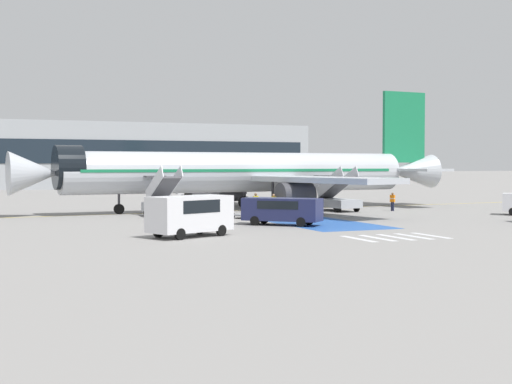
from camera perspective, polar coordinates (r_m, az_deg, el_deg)
name	(u,v)px	position (r m, az deg, el deg)	size (l,w,h in m)	color
ground_plane	(260,210)	(63.90, 0.34, -1.44)	(600.00, 600.00, 0.00)	gray
apron_leadline_yellow	(242,210)	(63.33, -1.12, -1.47)	(0.20, 75.82, 0.01)	gold
apron_stand_patch_blue	(321,223)	(49.75, 5.19, -2.49)	(5.91, 11.82, 0.01)	#2856A8
apron_walkway_bar_0	(358,239)	(39.48, 8.20, -3.73)	(0.44, 3.60, 0.01)	silver
apron_walkway_bar_1	(377,238)	(40.10, 9.68, -3.65)	(0.44, 3.60, 0.01)	silver
apron_walkway_bar_2	(396,237)	(40.75, 11.11, -3.56)	(0.44, 3.60, 0.01)	silver
apron_walkway_bar_3	(414,236)	(41.43, 12.49, -3.48)	(0.44, 3.60, 0.01)	silver
apron_walkway_bar_4	(431,236)	(42.13, 13.83, -3.40)	(0.44, 3.60, 0.01)	silver
airliner	(249,172)	(63.51, -0.52, 1.58)	(41.08, 32.28, 11.27)	#B7BCC4
boarding_stairs_forward	(164,204)	(56.04, -7.41, -0.96)	(2.48, 5.33, 4.01)	#ADB2BA
boarding_stairs_aft	(337,200)	(62.93, 6.46, -0.62)	(2.48, 5.33, 3.94)	#ADB2BA
fuel_tanker	(212,183)	(87.12, -3.51, 0.76)	(8.69, 3.61, 3.69)	#38383D
service_van_0	(190,213)	(40.32, -5.30, -1.65)	(5.28, 3.77, 2.30)	silver
service_van_2	(282,209)	(47.77, 2.10, -1.34)	(5.06, 4.97, 1.83)	#1E234C
baggage_cart	(249,215)	(54.42, -0.60, -1.81)	(2.97, 2.35, 0.87)	gray
ground_crew_0	(256,202)	(56.97, -0.03, -0.85)	(0.46, 0.28, 1.79)	black
ground_crew_1	(274,203)	(57.69, 1.42, -0.87)	(0.43, 0.23, 1.69)	black
ground_crew_2	(393,200)	(63.58, 10.87, -0.67)	(0.39, 0.49, 1.62)	#191E38
terminal_building	(73,155)	(126.81, -14.45, 2.86)	(84.69, 12.10, 11.31)	#9EA3A8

